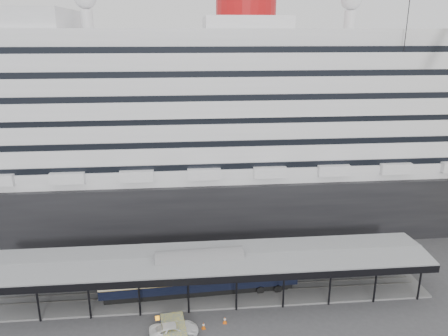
{
  "coord_description": "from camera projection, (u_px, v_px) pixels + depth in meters",
  "views": [
    {
      "loc": [
        -2.92,
        -44.41,
        32.26
      ],
      "look_at": [
        2.05,
        8.0,
        15.93
      ],
      "focal_mm": 35.0,
      "sensor_mm": 36.0,
      "label": 1
    }
  ],
  "objects": [
    {
      "name": "traffic_cone_left",
      "position": [
        183.0,
        323.0,
        50.13
      ],
      "size": [
        0.44,
        0.44,
        0.75
      ],
      "rotation": [
        0.0,
        0.0,
        -0.16
      ],
      "color": "#D2560B",
      "rests_on": "ground"
    },
    {
      "name": "traffic_cone_mid",
      "position": [
        204.0,
        325.0,
        49.64
      ],
      "size": [
        0.54,
        0.54,
        0.83
      ],
      "rotation": [
        0.0,
        0.0,
        0.32
      ],
      "color": "#D1570B",
      "rests_on": "ground"
    },
    {
      "name": "ground",
      "position": [
        213.0,
        316.0,
        52.05
      ],
      "size": [
        200.0,
        200.0,
        0.0
      ],
      "primitive_type": "plane",
      "color": "#3A3A3C",
      "rests_on": "ground"
    },
    {
      "name": "pullman_carriage",
      "position": [
        200.0,
        272.0,
        55.8
      ],
      "size": [
        25.28,
        4.58,
        24.69
      ],
      "rotation": [
        0.0,
        0.0,
        0.05
      ],
      "color": "black",
      "rests_on": "ground"
    },
    {
      "name": "port_truck",
      "position": [
        174.0,
        330.0,
        48.33
      ],
      "size": [
        5.69,
        3.15,
        1.51
      ],
      "primitive_type": "imported",
      "rotation": [
        0.0,
        0.0,
        1.69
      ],
      "color": "white",
      "rests_on": "ground"
    },
    {
      "name": "cruise_ship",
      "position": [
        200.0,
        115.0,
        77.04
      ],
      "size": [
        130.0,
        30.0,
        43.9
      ],
      "color": "black",
      "rests_on": "ground"
    },
    {
      "name": "platform_canopy",
      "position": [
        210.0,
        276.0,
        56.1
      ],
      "size": [
        56.0,
        9.18,
        5.3
      ],
      "color": "slate",
      "rests_on": "ground"
    },
    {
      "name": "traffic_cone_right",
      "position": [
        225.0,
        320.0,
        50.58
      ],
      "size": [
        0.5,
        0.5,
        0.85
      ],
      "rotation": [
        0.0,
        0.0,
        -0.17
      ],
      "color": "#F05F0D",
      "rests_on": "ground"
    }
  ]
}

